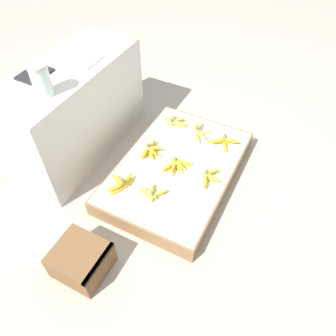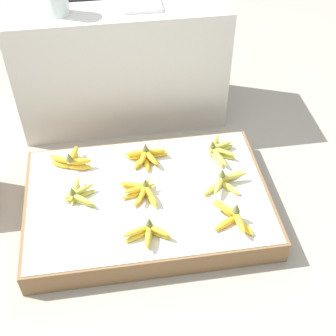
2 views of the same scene
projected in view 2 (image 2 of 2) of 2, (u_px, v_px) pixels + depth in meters
ground_plane at (148, 211)px, 2.40m from camera, size 10.00×10.00×0.00m
display_platform at (148, 203)px, 2.35m from camera, size 1.20×0.80×0.13m
back_vendor_table at (121, 61)px, 2.74m from camera, size 1.19×0.50×0.73m
banana_bunch_front_midleft at (148, 233)px, 2.09m from camera, size 0.23×0.15×0.10m
banana_bunch_front_midright at (232, 216)px, 2.16m from camera, size 0.19×0.25×0.11m
banana_bunch_middle_left at (78, 194)px, 2.26m from camera, size 0.16×0.21×0.09m
banana_bunch_middle_midleft at (142, 191)px, 2.28m from camera, size 0.18×0.19×0.09m
banana_bunch_middle_midright at (225, 181)px, 2.32m from camera, size 0.25×0.18×0.11m
banana_bunch_back_left at (71, 161)px, 2.42m from camera, size 0.22×0.16×0.11m
banana_bunch_back_midleft at (146, 157)px, 2.45m from camera, size 0.23×0.15×0.11m
banana_bunch_back_midright at (218, 150)px, 2.49m from camera, size 0.16×0.25×0.10m
foam_tray_white at (142, 3)px, 2.44m from camera, size 0.20×0.21×0.02m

